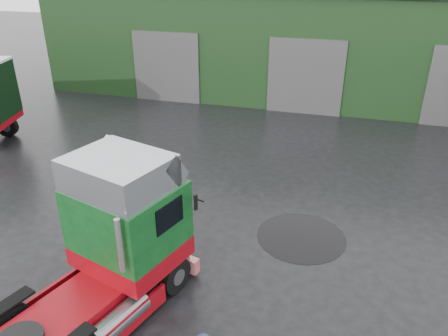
% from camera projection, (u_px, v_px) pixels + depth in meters
% --- Properties ---
extents(ground, '(100.00, 100.00, 0.00)m').
position_uv_depth(ground, '(172.00, 258.00, 12.60)').
color(ground, black).
extents(warehouse, '(32.40, 12.40, 6.30)m').
position_uv_depth(warehouse, '(318.00, 37.00, 27.95)').
color(warehouse, black).
rests_on(warehouse, ground).
extents(hero_tractor, '(4.27, 6.65, 3.83)m').
position_uv_depth(hero_tractor, '(72.00, 261.00, 9.42)').
color(hero_tractor, '#0E4319').
rests_on(hero_tractor, ground).
extents(tree_back_b, '(4.40, 4.40, 7.50)m').
position_uv_depth(tree_back_b, '(434.00, 13.00, 34.29)').
color(tree_back_b, black).
rests_on(tree_back_b, ground).
extents(puddle_1, '(2.75, 2.75, 0.01)m').
position_uv_depth(puddle_1, '(301.00, 237.00, 13.53)').
color(puddle_1, black).
rests_on(puddle_1, ground).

